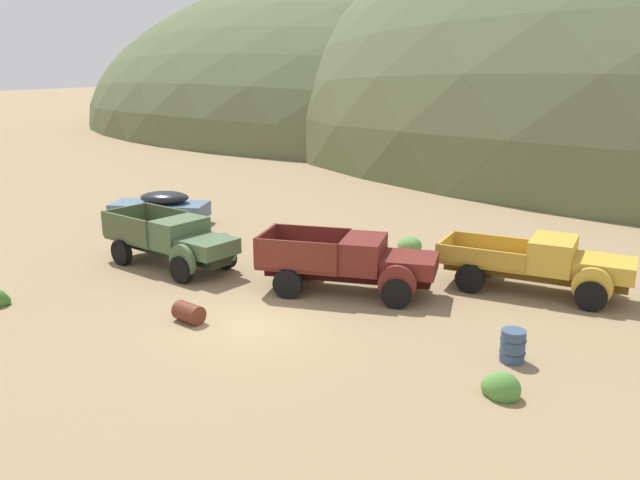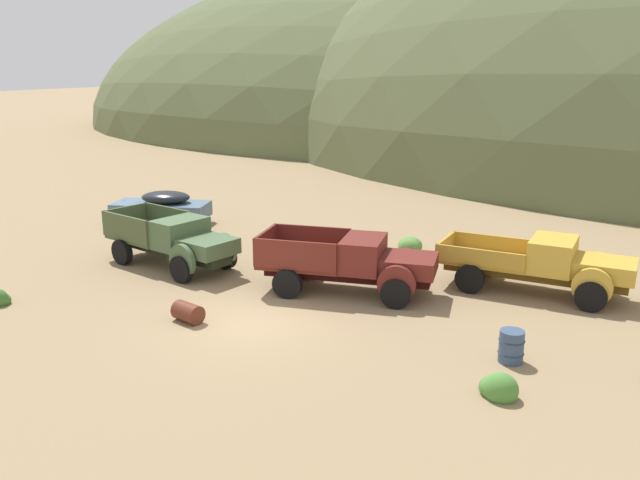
% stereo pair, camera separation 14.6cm
% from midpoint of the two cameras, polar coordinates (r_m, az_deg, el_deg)
% --- Properties ---
extents(ground_plane, '(300.00, 300.00, 0.00)m').
position_cam_midpoint_polar(ground_plane, '(19.56, -5.76, -7.13)').
color(ground_plane, '#937A56').
extents(hill_distant, '(97.06, 78.41, 39.92)m').
position_cam_midpoint_polar(hill_distant, '(86.96, 11.38, 9.91)').
color(hill_distant, '#56603D').
rests_on(hill_distant, ground).
extents(car_chalk_blue, '(4.96, 3.14, 1.57)m').
position_cam_midpoint_polar(car_chalk_blue, '(31.95, -14.02, 2.78)').
color(car_chalk_blue, slate).
rests_on(car_chalk_blue, ground).
extents(truck_weathered_green, '(5.88, 3.18, 1.91)m').
position_cam_midpoint_polar(truck_weathered_green, '(24.75, -12.33, -0.16)').
color(truck_weathered_green, '#232B1B').
rests_on(truck_weathered_green, ground).
extents(truck_oxblood, '(6.04, 3.31, 1.91)m').
position_cam_midpoint_polar(truck_oxblood, '(21.62, 3.18, -2.04)').
color(truck_oxblood, black).
rests_on(truck_oxblood, ground).
extents(truck_faded_yellow, '(6.12, 2.37, 1.89)m').
position_cam_midpoint_polar(truck_faded_yellow, '(22.77, 18.99, -2.03)').
color(truck_faded_yellow, brown).
rests_on(truck_faded_yellow, ground).
extents(oil_drum_spare, '(0.66, 0.66, 0.85)m').
position_cam_midpoint_polar(oil_drum_spare, '(17.60, 16.07, -8.77)').
color(oil_drum_spare, '#384C6B').
rests_on(oil_drum_spare, ground).
extents(oil_drum_tipped, '(1.01, 0.76, 0.57)m').
position_cam_midpoint_polar(oil_drum_tipped, '(19.82, -11.46, -6.17)').
color(oil_drum_tipped, '#5B2819').
rests_on(oil_drum_tipped, ground).
extents(bush_lone_scrub, '(0.98, 1.01, 0.74)m').
position_cam_midpoint_polar(bush_lone_scrub, '(26.90, 7.56, -0.52)').
color(bush_lone_scrub, '#5B8E42').
rests_on(bush_lone_scrub, ground).
extents(bush_between_trucks, '(0.92, 0.84, 0.78)m').
position_cam_midpoint_polar(bush_between_trucks, '(15.93, 15.11, -12.25)').
color(bush_between_trucks, '#4C8438').
rests_on(bush_between_trucks, ground).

